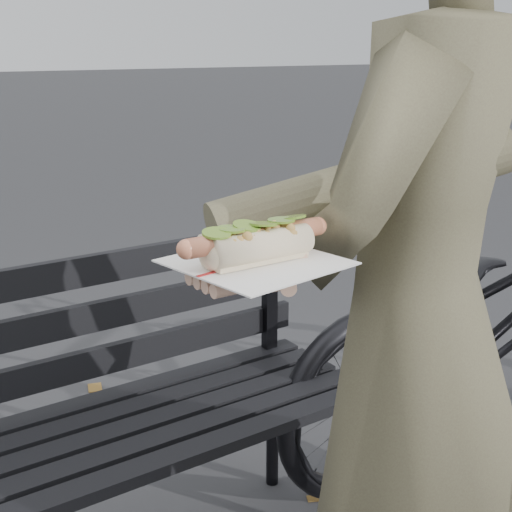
{
  "coord_description": "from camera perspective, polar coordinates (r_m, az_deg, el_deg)",
  "views": [
    {
      "loc": [
        -0.59,
        -0.64,
        1.39
      ],
      "look_at": [
        -0.09,
        0.07,
        1.13
      ],
      "focal_mm": 50.0,
      "sensor_mm": 36.0,
      "label": 1
    }
  ],
  "objects": [
    {
      "name": "person",
      "position": [
        1.31,
        12.63,
        -5.94
      ],
      "size": [
        0.77,
        0.65,
        1.8
      ],
      "primitive_type": "imported",
      "rotation": [
        0.0,
        0.0,
        3.54
      ],
      "color": "brown",
      "rests_on": "ground"
    },
    {
      "name": "held_hotdog",
      "position": [
        1.07,
        6.82,
        4.22
      ],
      "size": [
        0.63,
        0.31,
        0.2
      ],
      "color": "brown"
    },
    {
      "name": "bicycle",
      "position": [
        2.63,
        19.04,
        -4.27
      ],
      "size": [
        1.92,
        0.74,
        0.99
      ],
      "primitive_type": "imported",
      "rotation": [
        0.0,
        0.0,
        1.53
      ],
      "color": "black",
      "rests_on": "ground"
    },
    {
      "name": "park_bench",
      "position": [
        1.85,
        -14.5,
        -11.95
      ],
      "size": [
        1.5,
        0.44,
        0.88
      ],
      "color": "black",
      "rests_on": "ground"
    }
  ]
}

